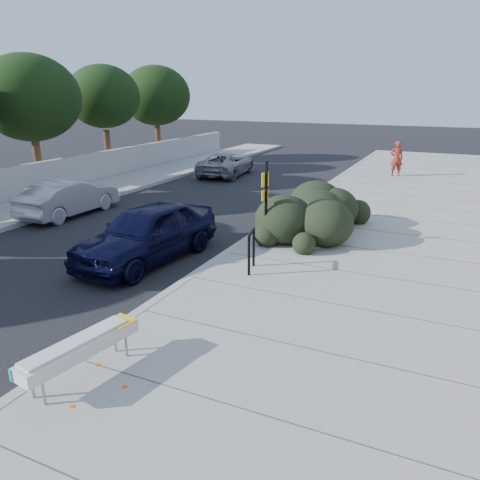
# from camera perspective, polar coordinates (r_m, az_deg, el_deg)

# --- Properties ---
(ground) EXTENTS (120.00, 120.00, 0.00)m
(ground) POSITION_cam_1_polar(r_m,az_deg,el_deg) (10.19, -11.98, -9.08)
(ground) COLOR black
(ground) RESTS_ON ground
(sidewalk_near) EXTENTS (11.20, 50.00, 0.15)m
(sidewalk_near) POSITION_cam_1_polar(r_m,az_deg,el_deg) (12.96, 23.23, -3.85)
(sidewalk_near) COLOR gray
(sidewalk_near) RESTS_ON ground
(sidewalk_far) EXTENTS (3.00, 50.00, 0.15)m
(sidewalk_far) POSITION_cam_1_polar(r_m,az_deg,el_deg) (19.93, -25.58, 3.10)
(sidewalk_far) COLOR gray
(sidewalk_far) RESTS_ON ground
(curb_near) EXTENTS (0.22, 50.00, 0.17)m
(curb_near) POSITION_cam_1_polar(r_m,az_deg,el_deg) (14.13, 0.09, -0.56)
(curb_near) COLOR #9E9E99
(curb_near) RESTS_ON ground
(curb_far) EXTENTS (0.22, 50.00, 0.17)m
(curb_far) POSITION_cam_1_polar(r_m,az_deg,el_deg) (18.81, -22.64, 2.73)
(curb_far) COLOR #9E9E99
(curb_far) RESTS_ON ground
(tree_far_d) EXTENTS (4.60, 4.60, 6.16)m
(tree_far_d) POSITION_cam_1_polar(r_m,az_deg,el_deg) (24.30, -24.27, 15.50)
(tree_far_d) COLOR #332114
(tree_far_d) RESTS_ON ground
(tree_far_e) EXTENTS (4.00, 4.00, 5.90)m
(tree_far_e) POSITION_cam_1_polar(r_m,az_deg,el_deg) (27.87, -16.32, 16.41)
(tree_far_e) COLOR #332114
(tree_far_e) RESTS_ON ground
(tree_far_f) EXTENTS (4.40, 4.40, 6.07)m
(tree_far_f) POSITION_cam_1_polar(r_m,az_deg,el_deg) (31.84, -10.22, 16.92)
(tree_far_f) COLOR #332114
(tree_far_f) RESTS_ON ground
(bench) EXTENTS (0.77, 2.12, 0.63)m
(bench) POSITION_cam_1_polar(r_m,az_deg,el_deg) (8.00, -18.86, -12.35)
(bench) COLOR gray
(bench) RESTS_ON sidewalk_near
(bike_rack) EXTENTS (0.22, 0.70, 1.05)m
(bike_rack) POSITION_cam_1_polar(r_m,az_deg,el_deg) (11.75, 1.40, -0.85)
(bike_rack) COLOR black
(bike_rack) RESTS_ON sidewalk_near
(sign_post) EXTENTS (0.14, 0.28, 2.51)m
(sign_post) POSITION_cam_1_polar(r_m,az_deg,el_deg) (13.43, 3.15, 5.05)
(sign_post) COLOR black
(sign_post) RESTS_ON sidewalk_near
(hedge) EXTENTS (3.36, 4.85, 1.65)m
(hedge) POSITION_cam_1_polar(r_m,az_deg,el_deg) (15.11, 9.49, 3.93)
(hedge) COLOR black
(hedge) RESTS_ON sidewalk_near
(sedan_navy) EXTENTS (2.32, 4.84, 1.59)m
(sedan_navy) POSITION_cam_1_polar(r_m,az_deg,el_deg) (13.12, -11.25, 0.89)
(sedan_navy) COLOR black
(sedan_navy) RESTS_ON ground
(wagon_silver) EXTENTS (1.46, 4.15, 1.37)m
(wagon_silver) POSITION_cam_1_polar(r_m,az_deg,el_deg) (18.84, -20.11, 4.91)
(wagon_silver) COLOR #9D9DA1
(wagon_silver) RESTS_ON ground
(suv_silver) EXTENTS (2.58, 4.77, 1.27)m
(suv_silver) POSITION_cam_1_polar(r_m,az_deg,el_deg) (26.26, -1.68, 9.26)
(suv_silver) COLOR gray
(suv_silver) RESTS_ON ground
(pedestrian) EXTENTS (0.78, 0.63, 1.84)m
(pedestrian) POSITION_cam_1_polar(r_m,az_deg,el_deg) (26.48, 18.54, 9.39)
(pedestrian) COLOR maroon
(pedestrian) RESTS_ON sidewalk_near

